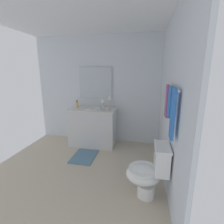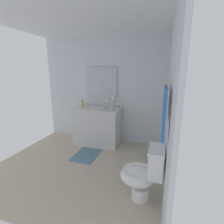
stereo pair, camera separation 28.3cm
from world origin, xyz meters
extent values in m
cube|color=beige|center=(0.00, 0.00, -0.01)|extent=(2.60, 2.93, 0.02)
cube|color=silver|center=(0.00, 1.46, 1.23)|extent=(2.60, 0.04, 2.45)
cube|color=silver|center=(-1.30, 0.00, 1.23)|extent=(0.04, 2.93, 2.45)
cube|color=white|center=(0.00, 0.00, 2.46)|extent=(2.60, 2.93, 0.02)
cube|color=silver|center=(-0.97, -0.04, 0.41)|extent=(0.55, 1.02, 0.82)
cube|color=silver|center=(-0.97, -0.04, 0.83)|extent=(0.58, 1.05, 0.03)
sphere|color=black|center=(-1.07, -0.56, 0.45)|extent=(0.02, 0.02, 0.02)
sphere|color=black|center=(-0.87, -0.56, 0.45)|extent=(0.02, 0.02, 0.02)
ellipsoid|color=white|center=(-0.97, -0.04, 0.80)|extent=(0.38, 0.30, 0.11)
torus|color=white|center=(-0.97, -0.04, 0.85)|extent=(0.40, 0.40, 0.02)
cylinder|color=silver|center=(-0.97, 0.15, 0.92)|extent=(0.02, 0.02, 0.14)
cube|color=silver|center=(-1.25, -0.04, 1.40)|extent=(0.02, 0.76, 0.71)
cylinder|color=#B7B2A5|center=(-0.90, 0.37, 0.85)|extent=(0.09, 0.09, 0.01)
cylinder|color=#B7B2A5|center=(-0.90, 0.37, 0.95)|extent=(0.04, 0.04, 0.22)
cylinder|color=#B7B2A5|center=(-0.90, 0.37, 1.07)|extent=(0.08, 0.08, 0.01)
cylinder|color=white|center=(-0.90, 0.37, 1.11)|extent=(0.06, 0.06, 0.08)
cylinder|color=#B7B2A5|center=(-0.91, 0.22, 0.85)|extent=(0.09, 0.09, 0.01)
cylinder|color=#B7B2A5|center=(-0.91, 0.22, 0.92)|extent=(0.04, 0.04, 0.15)
cylinder|color=#B7B2A5|center=(-0.91, 0.22, 1.00)|extent=(0.08, 0.08, 0.01)
cylinder|color=white|center=(-0.91, 0.22, 1.04)|extent=(0.06, 0.06, 0.07)
cylinder|color=#E5B259|center=(-0.97, -0.39, 0.92)|extent=(0.06, 0.06, 0.14)
cylinder|color=black|center=(-0.97, -0.39, 1.01)|extent=(0.02, 0.02, 0.04)
cylinder|color=white|center=(0.50, 1.16, 0.09)|extent=(0.24, 0.24, 0.18)
ellipsoid|color=white|center=(0.50, 1.11, 0.32)|extent=(0.38, 0.46, 0.24)
cylinder|color=white|center=(0.50, 1.11, 0.40)|extent=(0.39, 0.39, 0.03)
cube|color=white|center=(0.50, 1.33, 0.56)|extent=(0.36, 0.17, 0.32)
cube|color=white|center=(0.50, 1.33, 0.73)|extent=(0.38, 0.19, 0.03)
cylinder|color=silver|center=(0.45, 1.40, 1.46)|extent=(0.75, 0.02, 0.02)
cube|color=#A54C8C|center=(0.20, 1.39, 1.26)|extent=(0.18, 0.03, 0.43)
cube|color=blue|center=(0.45, 1.39, 1.30)|extent=(0.19, 0.03, 0.37)
cube|color=blue|center=(0.70, 1.39, 1.21)|extent=(0.15, 0.03, 0.54)
cube|color=slate|center=(-0.35, -0.04, 0.01)|extent=(0.60, 0.44, 0.02)
camera|label=1|loc=(2.48, 1.08, 1.64)|focal=26.50mm
camera|label=2|loc=(2.41, 1.35, 1.64)|focal=26.50mm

